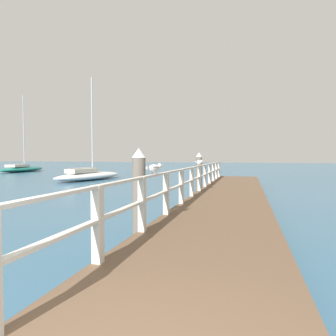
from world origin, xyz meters
TOP-DOWN VIEW (x-y plane):
  - pier_deck at (0.00, 9.31)m, footprint 2.50×18.61m
  - pier_railing at (-1.17, 9.31)m, footprint 0.12×17.13m
  - dock_piling_near at (-1.55, 4.70)m, footprint 0.29×0.29m
  - dock_piling_far at (-1.55, 12.24)m, footprint 0.29×0.29m
  - seagull_foreground at (-1.17, 4.56)m, footprint 0.25×0.46m
  - seagull_background at (-1.16, 9.89)m, footprint 0.38×0.36m
  - boat_0 at (-11.03, 18.19)m, footprint 3.26×6.83m
  - boat_2 at (-24.75, 26.14)m, footprint 3.09×7.12m

SIDE VIEW (x-z plane):
  - pier_deck at x=0.00m, z-range 0.00..0.47m
  - boat_2 at x=-24.75m, z-range -4.12..4.86m
  - boat_0 at x=-11.03m, z-range -3.55..4.31m
  - dock_piling_near at x=-1.55m, z-range 0.01..2.00m
  - dock_piling_far at x=-1.55m, z-range 0.01..2.00m
  - pier_railing at x=-1.17m, z-range 0.59..1.58m
  - seagull_foreground at x=-1.17m, z-range 1.49..1.70m
  - seagull_background at x=-1.16m, z-range 1.49..1.70m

